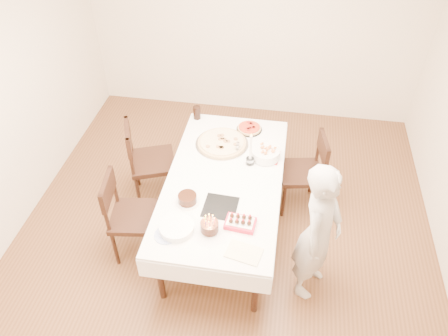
% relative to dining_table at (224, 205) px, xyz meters
% --- Properties ---
extents(floor, '(5.00, 5.00, 0.00)m').
position_rel_dining_table_xyz_m(floor, '(0.02, -0.10, -0.38)').
color(floor, '#55331D').
rests_on(floor, ground).
extents(wall_back, '(4.50, 0.04, 2.70)m').
position_rel_dining_table_xyz_m(wall_back, '(0.02, 2.40, 0.98)').
color(wall_back, beige).
rests_on(wall_back, floor).
extents(dining_table, '(1.82, 2.40, 0.75)m').
position_rel_dining_table_xyz_m(dining_table, '(0.00, 0.00, 0.00)').
color(dining_table, white).
rests_on(dining_table, floor).
extents(chair_right_savory, '(0.57, 0.57, 0.96)m').
position_rel_dining_table_xyz_m(chair_right_savory, '(0.77, 0.52, 0.10)').
color(chair_right_savory, black).
rests_on(chair_right_savory, floor).
extents(chair_left_savory, '(0.68, 0.68, 1.03)m').
position_rel_dining_table_xyz_m(chair_left_savory, '(-0.88, 0.40, 0.14)').
color(chair_left_savory, black).
rests_on(chair_left_savory, floor).
extents(chair_left_dessert, '(0.57, 0.57, 0.99)m').
position_rel_dining_table_xyz_m(chair_left_dessert, '(-0.83, -0.41, 0.12)').
color(chair_left_dessert, black).
rests_on(chair_left_dessert, floor).
extents(person, '(0.53, 0.64, 1.51)m').
position_rel_dining_table_xyz_m(person, '(0.93, -0.56, 0.38)').
color(person, '#B3AEA9').
rests_on(person, floor).
extents(pizza_white, '(0.77, 0.77, 0.04)m').
position_rel_dining_table_xyz_m(pizza_white, '(-0.11, 0.54, 0.40)').
color(pizza_white, beige).
rests_on(pizza_white, dining_table).
extents(pizza_pepperoni, '(0.37, 0.37, 0.04)m').
position_rel_dining_table_xyz_m(pizza_pepperoni, '(0.15, 0.85, 0.40)').
color(pizza_pepperoni, red).
rests_on(pizza_pepperoni, dining_table).
extents(red_placemat, '(0.26, 0.26, 0.01)m').
position_rel_dining_table_xyz_m(red_placemat, '(0.40, 0.42, 0.38)').
color(red_placemat, '#B21E1E').
rests_on(red_placemat, dining_table).
extents(pasta_bowl, '(0.34, 0.34, 0.10)m').
position_rel_dining_table_xyz_m(pasta_bowl, '(0.38, 0.40, 0.43)').
color(pasta_bowl, white).
rests_on(pasta_bowl, dining_table).
extents(taper_candle, '(0.11, 0.11, 0.39)m').
position_rel_dining_table_xyz_m(taper_candle, '(0.23, 0.27, 0.57)').
color(taper_candle, white).
rests_on(taper_candle, dining_table).
extents(shaker_pair, '(0.11, 0.11, 0.10)m').
position_rel_dining_table_xyz_m(shaker_pair, '(0.07, 0.43, 0.43)').
color(shaker_pair, white).
rests_on(shaker_pair, dining_table).
extents(cola_glass, '(0.09, 0.09, 0.16)m').
position_rel_dining_table_xyz_m(cola_glass, '(-0.48, 0.98, 0.45)').
color(cola_glass, black).
rests_on(cola_glass, dining_table).
extents(layer_cake, '(0.27, 0.27, 0.09)m').
position_rel_dining_table_xyz_m(layer_cake, '(-0.29, -0.37, 0.42)').
color(layer_cake, black).
rests_on(layer_cake, dining_table).
extents(cake_board, '(0.33, 0.33, 0.01)m').
position_rel_dining_table_xyz_m(cake_board, '(0.03, -0.38, 0.38)').
color(cake_board, black).
rests_on(cake_board, dining_table).
extents(birthday_cake, '(0.20, 0.20, 0.16)m').
position_rel_dining_table_xyz_m(birthday_cake, '(-0.02, -0.68, 0.47)').
color(birthday_cake, '#35180E').
rests_on(birthday_cake, dining_table).
extents(strawberry_box, '(0.29, 0.21, 0.07)m').
position_rel_dining_table_xyz_m(strawberry_box, '(0.24, -0.57, 0.41)').
color(strawberry_box, red).
rests_on(strawberry_box, dining_table).
extents(box_lid, '(0.33, 0.25, 0.02)m').
position_rel_dining_table_xyz_m(box_lid, '(0.31, -0.87, 0.38)').
color(box_lid, beige).
rests_on(box_lid, dining_table).
extents(plate_stack, '(0.34, 0.34, 0.06)m').
position_rel_dining_table_xyz_m(plate_stack, '(-0.31, -0.72, 0.41)').
color(plate_stack, white).
rests_on(plate_stack, dining_table).
extents(china_plate, '(0.27, 0.27, 0.01)m').
position_rel_dining_table_xyz_m(china_plate, '(-0.38, -0.79, 0.38)').
color(china_plate, white).
rests_on(china_plate, dining_table).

